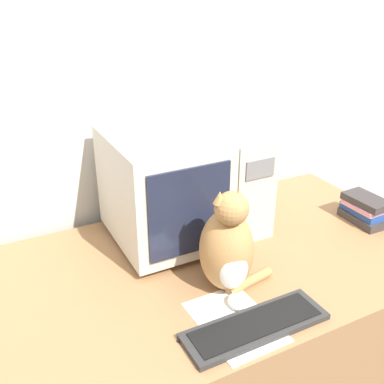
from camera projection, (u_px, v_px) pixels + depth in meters
name	position (u px, v px, depth m)	size (l,w,h in m)	color
wall_back	(146.00, 84.00, 1.82)	(7.00, 0.05, 2.50)	silver
desk	(206.00, 336.00, 1.78)	(1.77, 0.94, 0.70)	#9E7047
crt_monitor	(163.00, 188.00, 1.68)	(0.38, 0.46, 0.43)	beige
computer_tower	(230.00, 177.00, 1.83)	(0.17, 0.41, 0.40)	beige
keyboard	(256.00, 326.00, 1.32)	(0.45, 0.14, 0.02)	#2D2D2D
cat	(228.00, 248.00, 1.44)	(0.27, 0.27, 0.37)	#B7844C
book_stack	(366.00, 210.00, 1.89)	(0.14, 0.20, 0.11)	#383333
pen	(196.00, 331.00, 1.31)	(0.13, 0.03, 0.01)	black
paper_sheet	(235.00, 322.00, 1.35)	(0.22, 0.30, 0.00)	white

